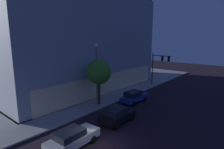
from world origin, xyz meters
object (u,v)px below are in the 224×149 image
(street_lamp_sidewalk, at_px, (97,68))
(car_blue, at_px, (134,96))
(modern_building, at_px, (58,37))
(car_silver, at_px, (72,138))
(sidewalk_tree, at_px, (99,72))
(car_black, at_px, (117,115))
(traffic_light_far_corner, at_px, (159,63))

(street_lamp_sidewalk, distance_m, car_blue, 6.99)
(modern_building, height_order, car_silver, modern_building)
(sidewalk_tree, bearing_deg, street_lamp_sidewalk, -163.13)
(car_black, bearing_deg, car_blue, 18.52)
(modern_building, relative_size, car_black, 6.66)
(traffic_light_far_corner, distance_m, car_black, 18.08)
(modern_building, xyz_separation_m, traffic_light_far_corner, (10.34, -16.77, -4.85))
(sidewalk_tree, xyz_separation_m, car_blue, (4.12, -2.95, -3.75))
(street_lamp_sidewalk, xyz_separation_m, sidewalk_tree, (0.50, 0.15, -0.68))
(sidewalk_tree, distance_m, car_silver, 10.72)
(modern_building, height_order, car_blue, modern_building)
(traffic_light_far_corner, distance_m, car_silver, 23.95)
(traffic_light_far_corner, height_order, sidewalk_tree, traffic_light_far_corner)
(traffic_light_far_corner, xyz_separation_m, sidewalk_tree, (-14.79, 1.39, 0.13))
(street_lamp_sidewalk, height_order, car_blue, street_lamp_sidewalk)
(sidewalk_tree, relative_size, car_black, 1.42)
(modern_building, bearing_deg, car_black, -108.73)
(modern_building, xyz_separation_m, car_silver, (-13.02, -20.60, -8.48))
(modern_building, relative_size, car_blue, 6.20)
(modern_building, distance_m, sidewalk_tree, 16.69)
(traffic_light_far_corner, height_order, car_black, traffic_light_far_corner)
(modern_building, relative_size, sidewalk_tree, 4.69)
(street_lamp_sidewalk, relative_size, car_silver, 1.72)
(modern_building, bearing_deg, car_silver, -122.28)
(street_lamp_sidewalk, bearing_deg, car_silver, -147.83)
(modern_building, bearing_deg, car_blue, -91.02)
(street_lamp_sidewalk, bearing_deg, car_black, -111.90)
(sidewalk_tree, distance_m, car_blue, 6.31)
(car_silver, height_order, car_black, car_black)
(car_black, distance_m, car_blue, 7.01)
(car_black, bearing_deg, traffic_light_far_corner, 12.35)
(car_blue, bearing_deg, street_lamp_sidewalk, 148.79)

